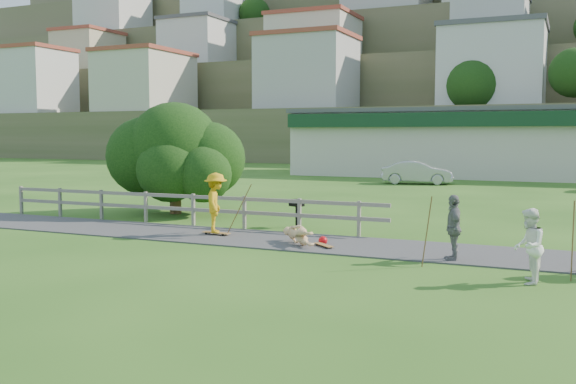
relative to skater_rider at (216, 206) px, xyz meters
The scene contains 18 objects.
ground 2.77m from the skater_rider, 36.96° to the right, with size 260.00×260.00×0.00m, color #265117.
path 2.28m from the skater_rider, ahead, with size 34.00×3.00×0.04m, color #38383A.
fence 3.08m from the skater_rider, 145.64° to the left, with size 15.05×0.10×1.10m.
strip_mall 33.96m from the skater_rider, 79.67° to the left, with size 32.50×10.75×5.10m.
hillside 90.77m from the skater_rider, 88.67° to the left, with size 220.00×67.00×47.50m.
skater_rider is the anchor object (origin of this frame).
skater_fallen 3.15m from the skater_rider, 10.72° to the right, with size 1.66×0.40×0.61m, color #DBAE79.
spectator_a 9.73m from the skater_rider, 17.53° to the right, with size 0.78×0.61×1.61m, color white.
spectator_b 7.49m from the skater_rider, ahead, with size 0.98×0.41×1.67m, color slate.
car_silver 23.53m from the skater_rider, 87.40° to the left, with size 1.55×4.46×1.47m, color #A4A5AC.
tree 6.15m from the skater_rider, 135.43° to the left, with size 5.98×5.98×3.15m, color black, non-canonical shape.
bbq 3.18m from the skater_rider, 60.31° to the left, with size 0.44×0.33×0.95m, color black, non-canonical shape.
longboard_rider 0.88m from the skater_rider, ahead, with size 0.94×0.23×0.10m, color brown, non-canonical shape.
longboard_fallen 3.99m from the skater_rider, ahead, with size 0.80×0.20×0.09m, color brown, non-canonical shape.
helmet 3.73m from the skater_rider, ahead, with size 0.26×0.26×0.26m, color red.
pole_rider 0.72m from the skater_rider, 33.69° to the left, with size 0.03×0.03×1.85m, color brown.
pole_spec_left 7.27m from the skater_rider, 16.68° to the right, with size 0.03×0.03×1.71m, color brown.
pole_spec_right 10.37m from the skater_rider, 12.65° to the right, with size 0.03×0.03×1.74m, color brown.
Camera 1 is at (7.94, -15.58, 3.14)m, focal length 40.00 mm.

